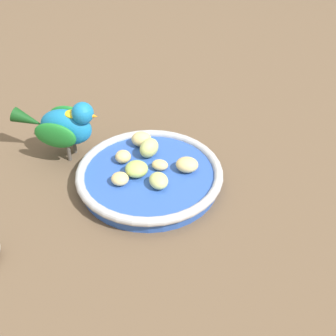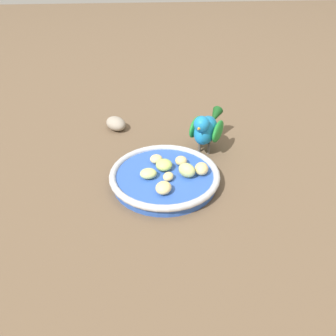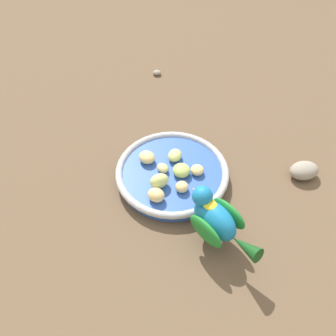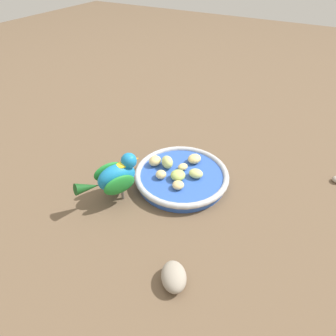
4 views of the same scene
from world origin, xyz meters
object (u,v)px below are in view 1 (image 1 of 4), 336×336
(apple_piece_1, at_px, (141,139))
(apple_piece_3, at_px, (160,165))
(apple_piece_4, at_px, (187,165))
(apple_piece_6, at_px, (123,157))
(apple_piece_2, at_px, (136,168))
(parrot, at_px, (64,125))
(feeding_bowl, at_px, (149,175))
(apple_piece_5, at_px, (148,148))
(apple_piece_0, at_px, (160,180))
(apple_piece_7, at_px, (120,179))

(apple_piece_1, xyz_separation_m, apple_piece_3, (0.07, 0.02, -0.00))
(apple_piece_4, height_order, apple_piece_6, apple_piece_4)
(apple_piece_2, height_order, parrot, parrot)
(feeding_bowl, bearing_deg, apple_piece_5, 171.92)
(feeding_bowl, bearing_deg, parrot, -129.43)
(apple_piece_1, height_order, parrot, parrot)
(apple_piece_2, height_order, apple_piece_3, apple_piece_2)
(apple_piece_2, xyz_separation_m, parrot, (-0.11, -0.11, 0.03))
(apple_piece_5, bearing_deg, apple_piece_1, -170.13)
(apple_piece_6, height_order, parrot, parrot)
(apple_piece_0, bearing_deg, apple_piece_1, -175.18)
(apple_piece_3, bearing_deg, feeding_bowl, -79.18)
(apple_piece_7, bearing_deg, apple_piece_0, 72.27)
(apple_piece_0, height_order, apple_piece_1, apple_piece_1)
(apple_piece_2, bearing_deg, parrot, -135.00)
(apple_piece_4, bearing_deg, apple_piece_2, -94.91)
(apple_piece_3, xyz_separation_m, parrot, (-0.10, -0.15, 0.03))
(apple_piece_0, bearing_deg, apple_piece_4, 119.85)
(apple_piece_0, xyz_separation_m, apple_piece_5, (-0.08, -0.00, 0.00))
(feeding_bowl, height_order, apple_piece_3, apple_piece_3)
(apple_piece_4, height_order, apple_piece_7, apple_piece_4)
(apple_piece_0, bearing_deg, apple_piece_6, -147.39)
(apple_piece_4, bearing_deg, apple_piece_5, -133.79)
(apple_piece_1, height_order, apple_piece_2, apple_piece_1)
(feeding_bowl, xyz_separation_m, apple_piece_5, (-0.04, 0.01, 0.02))
(feeding_bowl, xyz_separation_m, apple_piece_4, (0.01, 0.06, 0.02))
(feeding_bowl, bearing_deg, apple_piece_0, 15.02)
(apple_piece_3, bearing_deg, apple_piece_6, -120.17)
(apple_piece_3, height_order, apple_piece_6, apple_piece_6)
(apple_piece_3, relative_size, apple_piece_7, 0.96)
(feeding_bowl, height_order, apple_piece_5, apple_piece_5)
(apple_piece_2, xyz_separation_m, apple_piece_3, (-0.01, 0.04, -0.00))
(apple_piece_2, distance_m, parrot, 0.16)
(apple_piece_5, distance_m, apple_piece_7, 0.09)
(apple_piece_4, xyz_separation_m, apple_piece_7, (0.01, -0.11, -0.00))
(apple_piece_4, bearing_deg, apple_piece_6, -114.51)
(apple_piece_0, bearing_deg, apple_piece_5, -177.22)
(apple_piece_5, bearing_deg, apple_piece_3, 17.15)
(feeding_bowl, height_order, apple_piece_2, apple_piece_2)
(apple_piece_7, bearing_deg, parrot, -147.99)
(apple_piece_7, bearing_deg, apple_piece_4, 95.19)
(apple_piece_0, relative_size, apple_piece_7, 1.26)
(apple_piece_0, relative_size, apple_piece_6, 1.34)
(feeding_bowl, distance_m, apple_piece_5, 0.05)
(apple_piece_2, distance_m, apple_piece_6, 0.04)
(apple_piece_7, distance_m, parrot, 0.15)
(apple_piece_3, xyz_separation_m, apple_piece_4, (0.01, 0.04, 0.00))
(apple_piece_1, xyz_separation_m, apple_piece_2, (0.08, -0.02, -0.00))
(feeding_bowl, bearing_deg, apple_piece_6, -134.11)
(feeding_bowl, relative_size, parrot, 1.58)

